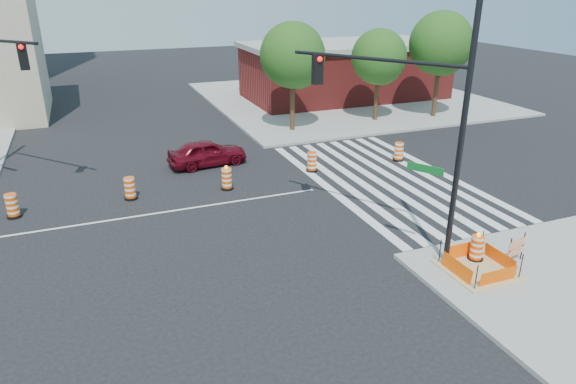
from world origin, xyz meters
name	(u,v)px	position (x,y,z in m)	size (l,w,h in m)	color
ground	(163,212)	(0.00, 0.00, 0.00)	(120.00, 120.00, 0.00)	black
sidewalk_ne	(344,98)	(18.00, 18.00, 0.07)	(22.00, 22.00, 0.15)	gray
crosswalk_east	(385,179)	(10.95, 0.00, 0.01)	(6.75, 13.50, 0.01)	silver
lane_centerline	(163,212)	(0.00, 0.00, 0.01)	(14.00, 0.12, 0.01)	silver
excavation_pit	(478,269)	(9.00, -9.00, 0.22)	(2.20, 2.20, 0.90)	tan
brick_storefront	(345,71)	(18.00, 18.00, 2.32)	(16.50, 8.50, 4.60)	maroon
red_coupe	(207,153)	(3.23, 5.32, 0.70)	(1.66, 4.13, 1.41)	#5A0713
signal_pole_se	(410,111)	(7.40, -6.63, 5.21)	(3.52, 5.55, 8.51)	black
pit_drum	(477,249)	(9.39, -8.40, 0.59)	(0.54, 0.54, 1.06)	black
barricade	(516,247)	(10.55, -9.00, 0.71)	(0.86, 0.24, 1.03)	#FC5005
tree_north_c	(293,59)	(10.03, 9.91, 4.68)	(4.10, 4.10, 6.97)	#382314
tree_north_d	(379,60)	(16.47, 10.24, 4.25)	(3.72, 3.72, 6.33)	#382314
tree_north_e	(441,47)	(20.96, 9.61, 4.98)	(4.36, 4.36, 7.42)	#382314
median_drum_1	(12,206)	(-5.85, 1.83, 0.48)	(0.60, 0.60, 1.02)	black
median_drum_2	(130,189)	(-1.10, 2.04, 0.48)	(0.60, 0.60, 1.02)	black
median_drum_3	(227,179)	(3.27, 1.60, 0.49)	(0.60, 0.60, 1.18)	black
median_drum_4	(312,162)	(8.03, 2.39, 0.48)	(0.60, 0.60, 1.02)	black
median_drum_5	(399,152)	(13.16, 2.20, 0.48)	(0.60, 0.60, 1.02)	black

